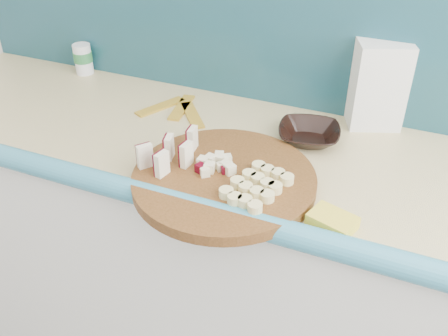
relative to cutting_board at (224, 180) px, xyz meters
name	(u,v)px	position (x,y,z in m)	size (l,w,h in m)	color
kitchen_counter	(238,264)	(-0.03, 0.19, -0.47)	(2.20, 0.63, 0.91)	white
backsplash	(278,24)	(-0.03, 0.48, 0.24)	(2.20, 0.02, 0.50)	teal
cutting_board	(224,180)	(0.00, 0.00, 0.00)	(0.45, 0.45, 0.03)	#44270E
apple_wedges	(171,152)	(-0.14, 0.00, 0.04)	(0.12, 0.18, 0.06)	#F2E4C2
apple_chunks	(215,167)	(-0.03, 0.01, 0.03)	(0.07, 0.07, 0.02)	beige
banana_slices	(257,186)	(0.09, -0.02, 0.02)	(0.14, 0.18, 0.02)	#EBDA8F
brown_bowl	(309,135)	(0.14, 0.28, 0.01)	(0.17, 0.17, 0.04)	black
flour_bag	(378,85)	(0.28, 0.45, 0.11)	(0.14, 0.10, 0.25)	white
canister	(83,58)	(-0.72, 0.43, 0.04)	(0.06, 0.06, 0.10)	white
sponge	(332,221)	(0.28, -0.05, 0.00)	(0.10, 0.07, 0.03)	gold
banana_peel	(178,110)	(-0.28, 0.30, -0.01)	(0.24, 0.19, 0.01)	gold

